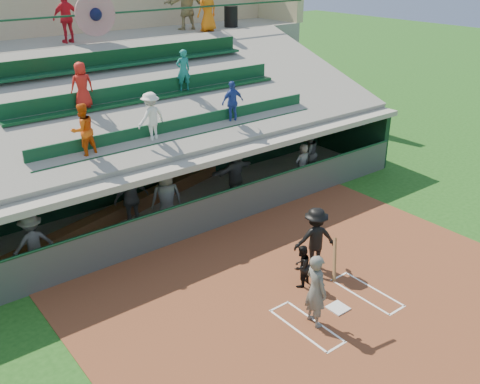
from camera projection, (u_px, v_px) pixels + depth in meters
ground at (338, 309)px, 12.44m from camera, size 100.00×100.00×0.00m
dirt_slab at (322, 299)px, 12.80m from camera, size 11.00×9.00×0.02m
home_plate at (338, 308)px, 12.43m from camera, size 0.43×0.43×0.03m
batters_box_chalk at (338, 308)px, 12.43m from camera, size 2.65×1.85×0.01m
dugout_floor at (182, 208)px, 17.29m from camera, size 16.00×3.50×0.04m
concourse_slab at (88, 98)px, 21.20m from camera, size 20.00×3.00×4.60m
grandstand at (123, 116)px, 19.06m from camera, size 20.40×10.40×7.80m
batter_at_plate at (316, 290)px, 11.61m from camera, size 0.88×0.76×1.95m
catcher at (301, 266)px, 13.09m from camera, size 0.63×0.54×1.10m
home_umpire at (315, 238)px, 13.75m from camera, size 1.25×1.02×1.69m
dugout_bench at (169, 188)px, 18.19m from camera, size 13.70×4.34×0.42m
dugout_player_a at (33, 243)px, 13.57m from camera, size 1.05×0.60×1.62m
dugout_player_b at (131, 198)px, 15.72m from camera, size 1.11×0.47×1.88m
dugout_player_c at (166, 198)px, 15.70m from camera, size 1.05×0.83×1.88m
dugout_player_d at (235, 172)px, 17.67m from camera, size 1.74×0.71×1.83m
dugout_player_e at (302, 167)px, 18.26m from camera, size 0.62×0.42×1.67m
dugout_player_f at (308, 153)px, 19.38m from camera, size 0.86×0.68×1.76m
trash_bin at (231, 16)px, 23.19m from camera, size 0.59×0.59×0.88m
concourse_staff_a at (67, 18)px, 18.96m from camera, size 1.05×0.52×1.73m
concourse_staff_b at (207, 8)px, 21.72m from camera, size 0.91×0.63×1.80m
concourse_staff_c at (187, 4)px, 22.20m from camera, size 1.94×0.89×2.01m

